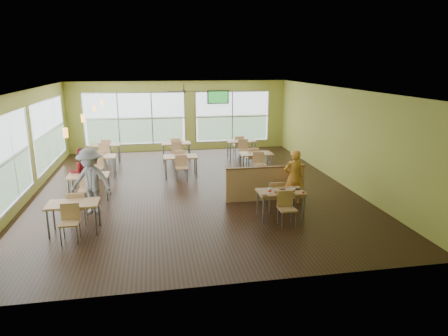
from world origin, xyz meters
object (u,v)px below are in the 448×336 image
at_px(half_wall_divider, 265,183).
at_px(man_plaid, 294,177).
at_px(food_basket, 297,188).
at_px(main_table, 281,195).

height_order(half_wall_divider, man_plaid, man_plaid).
xyz_separation_m(half_wall_divider, food_basket, (0.48, -1.36, 0.25)).
xyz_separation_m(main_table, half_wall_divider, (0.00, 1.45, -0.11)).
height_order(main_table, man_plaid, man_plaid).
bearing_deg(food_basket, man_plaid, 75.51).
relative_size(main_table, man_plaid, 0.94).
bearing_deg(man_plaid, food_basket, 74.21).
distance_m(man_plaid, food_basket, 0.93).
bearing_deg(half_wall_divider, main_table, -90.00).
relative_size(main_table, half_wall_divider, 0.63).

